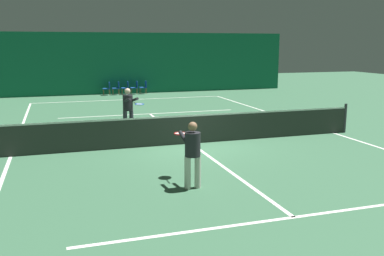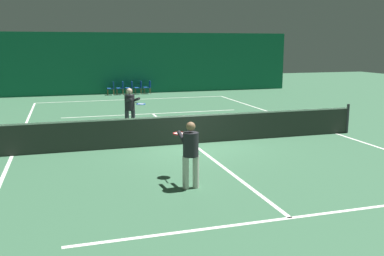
# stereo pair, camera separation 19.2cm
# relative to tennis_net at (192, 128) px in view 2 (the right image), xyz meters

# --- Properties ---
(ground_plane) EXTENTS (60.00, 60.00, 0.00)m
(ground_plane) POSITION_rel_tennis_net_xyz_m (0.00, 0.00, -0.51)
(ground_plane) COLOR #386647
(backdrop_curtain) EXTENTS (23.00, 0.12, 3.95)m
(backdrop_curtain) POSITION_rel_tennis_net_xyz_m (0.00, 15.11, 1.46)
(backdrop_curtain) COLOR #146042
(backdrop_curtain) RESTS_ON ground
(court_line_baseline_far) EXTENTS (11.00, 0.10, 0.00)m
(court_line_baseline_far) POSITION_rel_tennis_net_xyz_m (0.00, 11.90, -0.51)
(court_line_baseline_far) COLOR white
(court_line_baseline_far) RESTS_ON ground
(court_line_service_far) EXTENTS (8.25, 0.10, 0.00)m
(court_line_service_far) POSITION_rel_tennis_net_xyz_m (0.00, 6.40, -0.51)
(court_line_service_far) COLOR white
(court_line_service_far) RESTS_ON ground
(court_line_service_near) EXTENTS (8.25, 0.10, 0.00)m
(court_line_service_near) POSITION_rel_tennis_net_xyz_m (0.00, -6.40, -0.51)
(court_line_service_near) COLOR white
(court_line_service_near) RESTS_ON ground
(court_line_sideline_left) EXTENTS (0.10, 23.80, 0.00)m
(court_line_sideline_left) POSITION_rel_tennis_net_xyz_m (-5.50, 0.00, -0.51)
(court_line_sideline_left) COLOR white
(court_line_sideline_left) RESTS_ON ground
(court_line_sideline_right) EXTENTS (0.10, 23.80, 0.00)m
(court_line_sideline_right) POSITION_rel_tennis_net_xyz_m (5.50, 0.00, -0.51)
(court_line_sideline_right) COLOR white
(court_line_sideline_right) RESTS_ON ground
(court_line_centre) EXTENTS (0.10, 12.80, 0.00)m
(court_line_centre) POSITION_rel_tennis_net_xyz_m (0.00, 0.00, -0.51)
(court_line_centre) COLOR white
(court_line_centre) RESTS_ON ground
(tennis_net) EXTENTS (12.00, 0.10, 1.07)m
(tennis_net) POSITION_rel_tennis_net_xyz_m (0.00, 0.00, 0.00)
(tennis_net) COLOR #2D332D
(tennis_net) RESTS_ON ground
(player_near) EXTENTS (0.38, 1.29, 1.53)m
(player_near) POSITION_rel_tennis_net_xyz_m (-1.31, -4.19, 0.38)
(player_near) COLOR beige
(player_near) RESTS_ON ground
(player_far) EXTENTS (0.68, 1.37, 1.62)m
(player_far) POSITION_rel_tennis_net_xyz_m (-1.61, 2.59, 0.43)
(player_far) COLOR #2D2D38
(player_far) RESTS_ON ground
(courtside_chair_0) EXTENTS (0.44, 0.44, 0.84)m
(courtside_chair_0) POSITION_rel_tennis_net_xyz_m (-0.97, 14.56, -0.03)
(courtside_chair_0) COLOR brown
(courtside_chair_0) RESTS_ON ground
(courtside_chair_1) EXTENTS (0.44, 0.44, 0.84)m
(courtside_chair_1) POSITION_rel_tennis_net_xyz_m (-0.38, 14.56, -0.03)
(courtside_chair_1) COLOR brown
(courtside_chair_1) RESTS_ON ground
(courtside_chair_2) EXTENTS (0.44, 0.44, 0.84)m
(courtside_chair_2) POSITION_rel_tennis_net_xyz_m (0.22, 14.56, -0.03)
(courtside_chair_2) COLOR brown
(courtside_chair_2) RESTS_ON ground
(courtside_chair_3) EXTENTS (0.44, 0.44, 0.84)m
(courtside_chair_3) POSITION_rel_tennis_net_xyz_m (0.81, 14.56, -0.03)
(courtside_chair_3) COLOR brown
(courtside_chair_3) RESTS_ON ground
(courtside_chair_4) EXTENTS (0.44, 0.44, 0.84)m
(courtside_chair_4) POSITION_rel_tennis_net_xyz_m (1.40, 14.56, -0.03)
(courtside_chair_4) COLOR brown
(courtside_chair_4) RESTS_ON ground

